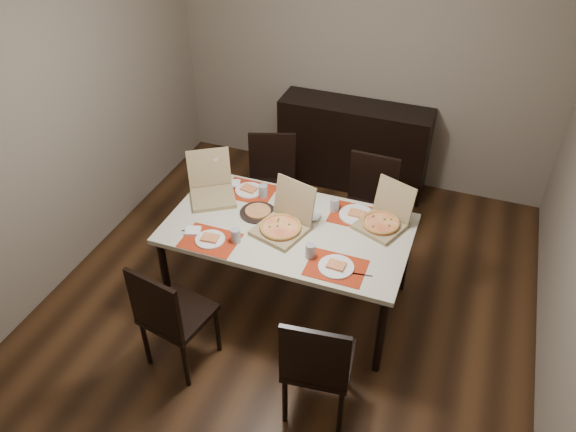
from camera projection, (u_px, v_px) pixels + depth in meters
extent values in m
cube|color=#3F2613|center=(293.00, 295.00, 4.66)|extent=(3.80, 4.00, 0.02)
cube|color=gray|center=(366.00, 57.00, 5.36)|extent=(3.80, 0.02, 2.60)
cube|color=gray|center=(65.00, 116.00, 4.39)|extent=(0.02, 4.00, 2.60)
cube|color=black|center=(353.00, 146.00, 5.71)|extent=(1.50, 0.40, 0.90)
cube|color=beige|center=(288.00, 229.00, 4.17)|extent=(1.80, 1.00, 0.04)
cylinder|color=black|center=(166.00, 277.00, 4.31)|extent=(0.06, 0.06, 0.71)
cylinder|color=black|center=(380.00, 336.00, 3.84)|extent=(0.06, 0.06, 0.71)
cylinder|color=black|center=(217.00, 212.00, 4.96)|extent=(0.06, 0.06, 0.71)
cylinder|color=black|center=(405.00, 256.00, 4.50)|extent=(0.06, 0.06, 0.71)
cube|color=black|center=(178.00, 314.00, 3.87)|extent=(0.49, 0.49, 0.04)
cube|color=black|center=(154.00, 306.00, 3.59)|extent=(0.42, 0.11, 0.46)
cylinder|color=black|center=(146.00, 343.00, 3.97)|extent=(0.04, 0.04, 0.43)
cylinder|color=black|center=(186.00, 365.00, 3.82)|extent=(0.04, 0.04, 0.43)
cylinder|color=black|center=(179.00, 311.00, 4.21)|extent=(0.04, 0.04, 0.43)
cylinder|color=black|center=(217.00, 330.00, 4.06)|extent=(0.04, 0.04, 0.43)
cube|color=black|center=(319.00, 360.00, 3.56)|extent=(0.47, 0.47, 0.04)
cube|color=black|center=(314.00, 358.00, 3.26)|extent=(0.42, 0.08, 0.46)
cylinder|color=black|center=(285.00, 400.00, 3.60)|extent=(0.04, 0.04, 0.43)
cylinder|color=black|center=(340.00, 412.00, 3.53)|extent=(0.04, 0.04, 0.43)
cylinder|color=black|center=(297.00, 356.00, 3.87)|extent=(0.04, 0.04, 0.43)
cylinder|color=black|center=(349.00, 366.00, 3.81)|extent=(0.04, 0.04, 0.43)
cube|color=black|center=(272.00, 191.00, 5.06)|extent=(0.53, 0.53, 0.04)
cube|color=black|center=(272.00, 156.00, 5.06)|extent=(0.41, 0.17, 0.46)
cylinder|color=black|center=(292.00, 201.00, 5.34)|extent=(0.04, 0.04, 0.43)
cylinder|color=black|center=(254.00, 200.00, 5.35)|extent=(0.04, 0.04, 0.43)
cylinder|color=black|center=(291.00, 224.00, 5.06)|extent=(0.04, 0.04, 0.43)
cylinder|color=black|center=(251.00, 223.00, 5.06)|extent=(0.04, 0.04, 0.43)
cube|color=black|center=(365.00, 214.00, 4.78)|extent=(0.43, 0.43, 0.04)
cube|color=black|center=(373.00, 178.00, 4.77)|extent=(0.42, 0.04, 0.46)
cylinder|color=black|center=(388.00, 229.00, 5.00)|extent=(0.04, 0.04, 0.43)
cylinder|color=black|center=(349.00, 219.00, 5.11)|extent=(0.04, 0.04, 0.43)
cylinder|color=black|center=(377.00, 253.00, 4.74)|extent=(0.04, 0.04, 0.43)
cylinder|color=black|center=(337.00, 243.00, 4.85)|extent=(0.04, 0.04, 0.43)
cube|color=#AF260B|center=(210.00, 240.00, 4.03)|extent=(0.40, 0.30, 0.00)
cylinder|color=white|center=(210.00, 239.00, 4.03)|extent=(0.22, 0.22, 0.01)
cube|color=#FAD57D|center=(210.00, 238.00, 4.02)|extent=(0.13, 0.10, 0.02)
cylinder|color=#989AA1|center=(236.00, 236.00, 3.99)|extent=(0.07, 0.07, 0.11)
cube|color=#B2B2B7|center=(194.00, 232.00, 4.11)|extent=(0.20, 0.04, 0.00)
cube|color=white|center=(193.00, 231.00, 4.10)|extent=(0.13, 0.13, 0.02)
cube|color=#AF260B|center=(336.00, 268.00, 3.80)|extent=(0.40, 0.30, 0.00)
cylinder|color=white|center=(336.00, 267.00, 3.80)|extent=(0.24, 0.24, 0.01)
cube|color=#FAD57D|center=(336.00, 265.00, 3.79)|extent=(0.12, 0.10, 0.02)
cylinder|color=#989AA1|center=(310.00, 251.00, 3.86)|extent=(0.07, 0.07, 0.11)
cube|color=#B2B2B7|center=(358.00, 274.00, 3.75)|extent=(0.20, 0.04, 0.00)
cube|color=#AF260B|center=(249.00, 191.00, 4.53)|extent=(0.40, 0.30, 0.00)
cylinder|color=white|center=(249.00, 190.00, 4.52)|extent=(0.22, 0.22, 0.01)
cube|color=#FAD57D|center=(249.00, 189.00, 4.51)|extent=(0.14, 0.11, 0.02)
cylinder|color=#989AA1|center=(263.00, 191.00, 4.43)|extent=(0.07, 0.07, 0.11)
cube|color=#B2B2B7|center=(233.00, 188.00, 4.56)|extent=(0.20, 0.04, 0.00)
cube|color=white|center=(233.00, 183.00, 4.60)|extent=(0.13, 0.13, 0.02)
cube|color=#AF260B|center=(357.00, 216.00, 4.27)|extent=(0.40, 0.30, 0.00)
cylinder|color=white|center=(357.00, 215.00, 4.26)|extent=(0.27, 0.27, 0.01)
cube|color=#FAD57D|center=(357.00, 213.00, 4.25)|extent=(0.12, 0.09, 0.02)
cylinder|color=#989AA1|center=(335.00, 205.00, 4.29)|extent=(0.07, 0.07, 0.11)
cube|color=#B2B2B7|center=(375.00, 219.00, 4.23)|extent=(0.20, 0.04, 0.00)
cube|color=white|center=(298.00, 231.00, 4.11)|extent=(0.13, 0.14, 0.02)
cube|color=#927D54|center=(281.00, 230.00, 4.10)|extent=(0.42, 0.42, 0.03)
cube|color=#927D54|center=(295.00, 200.00, 4.10)|extent=(0.35, 0.17, 0.31)
cylinder|color=#FAD57D|center=(280.00, 228.00, 4.08)|extent=(0.36, 0.36, 0.02)
cube|color=#927D54|center=(380.00, 226.00, 4.14)|extent=(0.41, 0.41, 0.03)
cube|color=#927D54|center=(395.00, 199.00, 4.14)|extent=(0.32, 0.18, 0.28)
cylinder|color=#FAD57D|center=(381.00, 223.00, 4.13)|extent=(0.35, 0.35, 0.02)
cube|color=#927D54|center=(213.00, 197.00, 4.44)|extent=(0.47, 0.47, 0.03)
cube|color=#927D54|center=(209.00, 167.00, 4.46)|extent=(0.33, 0.25, 0.30)
cylinder|color=black|center=(258.00, 213.00, 4.29)|extent=(0.28, 0.28, 0.01)
cylinder|color=tan|center=(258.00, 211.00, 4.28)|extent=(0.19, 0.19, 0.02)
imported|color=white|center=(312.00, 216.00, 4.24)|extent=(0.15, 0.15, 0.03)
cylinder|color=silver|center=(216.00, 169.00, 4.55)|extent=(0.10, 0.10, 0.26)
cylinder|color=#A41307|center=(216.00, 170.00, 4.55)|extent=(0.10, 0.10, 0.09)
cylinder|color=#A41307|center=(215.00, 153.00, 4.46)|extent=(0.03, 0.03, 0.05)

